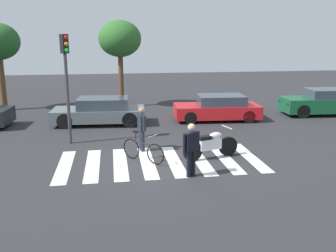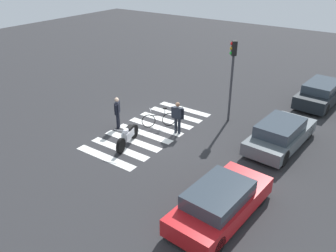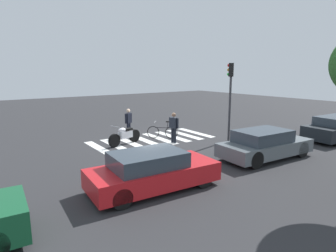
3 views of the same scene
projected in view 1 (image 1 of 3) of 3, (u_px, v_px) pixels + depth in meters
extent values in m
plane|color=#2B2B2D|center=(161.00, 161.00, 12.34)|extent=(60.00, 60.00, 0.00)
cylinder|color=black|center=(228.00, 146.00, 12.88)|extent=(0.69, 0.32, 0.68)
cylinder|color=black|center=(193.00, 151.00, 12.30)|extent=(0.69, 0.32, 0.68)
cube|color=silver|center=(210.00, 144.00, 12.53)|extent=(0.85, 0.49, 0.36)
ellipsoid|color=silver|center=(216.00, 136.00, 12.56)|extent=(0.53, 0.36, 0.24)
cube|color=black|center=(205.00, 138.00, 12.39)|extent=(0.49, 0.35, 0.12)
cylinder|color=#A5A5AD|center=(227.00, 127.00, 12.68)|extent=(0.21, 0.61, 0.04)
torus|color=black|center=(155.00, 154.00, 11.98)|extent=(0.53, 0.52, 0.70)
torus|color=black|center=(131.00, 149.00, 12.57)|extent=(0.53, 0.52, 0.70)
cylinder|color=black|center=(143.00, 143.00, 12.21)|extent=(0.61, 0.60, 0.04)
cylinder|color=black|center=(136.00, 137.00, 12.34)|extent=(0.05, 0.05, 0.34)
cube|color=black|center=(136.00, 132.00, 12.30)|extent=(0.21, 0.21, 0.06)
cylinder|color=#99999E|center=(153.00, 136.00, 11.90)|extent=(0.34, 0.35, 0.03)
cylinder|color=#1E232D|center=(143.00, 141.00, 13.32)|extent=(0.14, 0.14, 0.80)
cylinder|color=#1E232D|center=(141.00, 140.00, 13.48)|extent=(0.14, 0.14, 0.80)
cube|color=#1E232D|center=(142.00, 122.00, 13.23)|extent=(0.28, 0.50, 0.57)
sphere|color=#8C664C|center=(141.00, 110.00, 13.13)|extent=(0.22, 0.22, 0.22)
cylinder|color=#1E232D|center=(144.00, 124.00, 12.97)|extent=(0.09, 0.09, 0.54)
cylinder|color=#1E232D|center=(140.00, 120.00, 13.49)|extent=(0.09, 0.09, 0.54)
cylinder|color=black|center=(189.00, 164.00, 10.89)|extent=(0.14, 0.14, 0.80)
cylinder|color=black|center=(193.00, 163.00, 11.00)|extent=(0.14, 0.14, 0.80)
cube|color=black|center=(191.00, 142.00, 10.78)|extent=(0.50, 0.42, 0.57)
sphere|color=beige|center=(192.00, 127.00, 10.68)|extent=(0.22, 0.22, 0.22)
cylinder|color=black|center=(184.00, 143.00, 10.60)|extent=(0.09, 0.09, 0.54)
cylinder|color=black|center=(198.00, 140.00, 10.96)|extent=(0.09, 0.09, 0.54)
cube|color=silver|center=(64.00, 166.00, 11.87)|extent=(0.45, 3.18, 0.01)
cube|color=silver|center=(93.00, 165.00, 12.00)|extent=(0.45, 3.18, 0.01)
cube|color=silver|center=(120.00, 163.00, 12.14)|extent=(0.45, 3.18, 0.01)
cube|color=silver|center=(147.00, 162.00, 12.27)|extent=(0.45, 3.18, 0.01)
cube|color=silver|center=(174.00, 161.00, 12.40)|extent=(0.45, 3.18, 0.01)
cube|color=silver|center=(200.00, 159.00, 12.54)|extent=(0.45, 3.18, 0.01)
cube|color=silver|center=(225.00, 158.00, 12.67)|extent=(0.45, 3.18, 0.01)
cube|color=silver|center=(250.00, 157.00, 12.80)|extent=(0.45, 3.18, 0.01)
cylinder|color=black|center=(65.00, 121.00, 16.61)|extent=(0.72, 0.27, 0.71)
cylinder|color=black|center=(71.00, 114.00, 18.10)|extent=(0.72, 0.27, 0.71)
cylinder|color=black|center=(130.00, 120.00, 16.85)|extent=(0.72, 0.27, 0.71)
cylinder|color=black|center=(130.00, 113.00, 18.34)|extent=(0.72, 0.27, 0.71)
cube|color=slate|center=(99.00, 114.00, 17.44)|extent=(4.43, 2.05, 0.57)
cube|color=#333D47|center=(103.00, 103.00, 17.33)|extent=(2.43, 1.70, 0.51)
cube|color=#F2EDCC|center=(51.00, 116.00, 16.70)|extent=(0.09, 0.20, 0.12)
cube|color=#F2EDCC|center=(56.00, 111.00, 17.79)|extent=(0.09, 0.20, 0.12)
cylinder|color=black|center=(190.00, 118.00, 17.48)|extent=(0.63, 0.26, 0.61)
cylinder|color=black|center=(186.00, 111.00, 18.96)|extent=(0.63, 0.26, 0.61)
cylinder|color=black|center=(249.00, 117.00, 17.72)|extent=(0.63, 0.26, 0.61)
cylinder|color=black|center=(240.00, 111.00, 19.19)|extent=(0.63, 0.26, 0.61)
cube|color=red|center=(217.00, 111.00, 18.30)|extent=(4.30, 2.03, 0.61)
cube|color=#333D47|center=(221.00, 100.00, 18.19)|extent=(2.36, 1.69, 0.48)
cube|color=#F2EDCC|center=(177.00, 112.00, 17.57)|extent=(0.09, 0.20, 0.12)
cube|color=#F2EDCC|center=(175.00, 108.00, 18.65)|extent=(0.09, 0.20, 0.12)
cylinder|color=black|center=(303.00, 111.00, 18.76)|extent=(0.72, 0.27, 0.70)
cylinder|color=black|center=(291.00, 106.00, 20.16)|extent=(0.72, 0.27, 0.70)
cube|color=#14512D|center=(326.00, 104.00, 19.54)|extent=(4.74, 1.98, 0.74)
cube|color=#333D47|center=(331.00, 93.00, 19.42)|extent=(2.60, 1.63, 0.46)
cube|color=#F2EDCC|center=(289.00, 105.00, 18.81)|extent=(0.09, 0.20, 0.12)
cube|color=#F2EDCC|center=(281.00, 101.00, 19.84)|extent=(0.09, 0.20, 0.12)
cylinder|color=#38383D|center=(68.00, 100.00, 14.01)|extent=(0.12, 0.12, 3.48)
cube|color=black|center=(64.00, 44.00, 13.51)|extent=(0.34, 0.34, 0.70)
sphere|color=red|center=(66.00, 37.00, 13.37)|extent=(0.16, 0.16, 0.16)
sphere|color=orange|center=(66.00, 44.00, 13.42)|extent=(0.16, 0.16, 0.16)
sphere|color=green|center=(67.00, 50.00, 13.48)|extent=(0.16, 0.16, 0.16)
cylinder|color=brown|center=(2.00, 84.00, 20.49)|extent=(0.36, 0.36, 2.94)
cylinder|color=brown|center=(121.00, 81.00, 21.46)|extent=(0.29, 0.29, 3.05)
ellipsoid|color=#2D6628|center=(120.00, 39.00, 20.88)|extent=(2.44, 2.44, 2.07)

